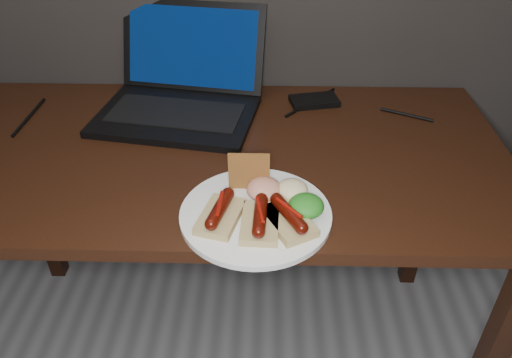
% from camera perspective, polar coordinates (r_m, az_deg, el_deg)
% --- Properties ---
extents(desk, '(1.40, 0.70, 0.75)m').
position_cam_1_polar(desk, '(1.25, -4.53, 0.02)').
color(desk, black).
rests_on(desk, ground).
extents(laptop, '(0.46, 0.43, 0.25)m').
position_cam_1_polar(laptop, '(1.36, -8.47, 9.89)').
color(laptop, black).
rests_on(laptop, desk).
extents(hard_drive, '(0.14, 0.10, 0.02)m').
position_cam_1_polar(hard_drive, '(1.40, 6.68, 8.86)').
color(hard_drive, black).
rests_on(hard_drive, desk).
extents(desk_cables, '(1.07, 0.31, 0.01)m').
position_cam_1_polar(desk_cables, '(1.34, -2.96, 7.41)').
color(desk_cables, black).
rests_on(desk_cables, desk).
extents(plate, '(0.38, 0.38, 0.01)m').
position_cam_1_polar(plate, '(0.99, -0.04, -4.03)').
color(plate, white).
rests_on(plate, desk).
extents(bread_sausage_left, '(0.10, 0.13, 0.04)m').
position_cam_1_polar(bread_sausage_left, '(0.96, -4.11, -3.90)').
color(bread_sausage_left, tan).
rests_on(bread_sausage_left, plate).
extents(bread_sausage_center, '(0.07, 0.12, 0.04)m').
position_cam_1_polar(bread_sausage_center, '(0.94, 0.46, -4.67)').
color(bread_sausage_center, tan).
rests_on(bread_sausage_center, plate).
extents(bread_sausage_right, '(0.12, 0.13, 0.04)m').
position_cam_1_polar(bread_sausage_right, '(0.95, 3.72, -4.44)').
color(bread_sausage_right, tan).
rests_on(bread_sausage_right, plate).
extents(crispbread, '(0.08, 0.01, 0.08)m').
position_cam_1_polar(crispbread, '(1.02, -0.81, 0.88)').
color(crispbread, '#A45F2D').
rests_on(crispbread, plate).
extents(salad_greens, '(0.07, 0.07, 0.04)m').
position_cam_1_polar(salad_greens, '(0.97, 5.75, -3.07)').
color(salad_greens, '#135911').
rests_on(salad_greens, plate).
extents(salsa_mound, '(0.07, 0.07, 0.04)m').
position_cam_1_polar(salsa_mound, '(1.01, 0.93, -1.16)').
color(salsa_mound, '#A91014').
rests_on(salsa_mound, plate).
extents(coleslaw_mound, '(0.06, 0.06, 0.04)m').
position_cam_1_polar(coleslaw_mound, '(1.02, 4.14, -1.20)').
color(coleslaw_mound, white).
rests_on(coleslaw_mound, plate).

